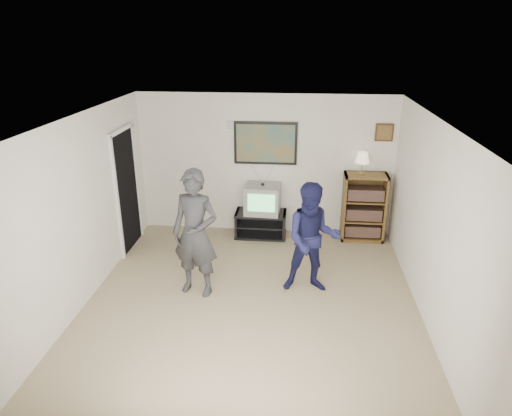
% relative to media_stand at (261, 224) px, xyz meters
% --- Properties ---
extents(room_shell, '(4.51, 5.00, 2.51)m').
position_rel_media_stand_xyz_m(room_shell, '(0.06, -1.88, 1.02)').
color(room_shell, '#93855D').
rests_on(room_shell, ground).
extents(media_stand, '(0.91, 0.51, 0.45)m').
position_rel_media_stand_xyz_m(media_stand, '(0.00, 0.00, 0.00)').
color(media_stand, black).
rests_on(media_stand, room_shell).
extents(crt_television, '(0.63, 0.54, 0.51)m').
position_rel_media_stand_xyz_m(crt_television, '(0.03, 0.00, 0.48)').
color(crt_television, gray).
rests_on(crt_television, media_stand).
extents(bookshelf, '(0.73, 0.42, 1.20)m').
position_rel_media_stand_xyz_m(bookshelf, '(1.80, 0.05, 0.37)').
color(bookshelf, '#553A19').
rests_on(bookshelf, room_shell).
extents(table_lamp, '(0.24, 0.24, 0.38)m').
position_rel_media_stand_xyz_m(table_lamp, '(1.71, 0.07, 1.16)').
color(table_lamp, beige).
rests_on(table_lamp, bookshelf).
extents(person_tall, '(0.74, 0.57, 1.81)m').
position_rel_media_stand_xyz_m(person_tall, '(-0.73, -1.97, 0.68)').
color(person_tall, '#2D2D30').
rests_on(person_tall, room_shell).
extents(person_short, '(0.82, 0.65, 1.60)m').
position_rel_media_stand_xyz_m(person_short, '(0.86, -1.76, 0.57)').
color(person_short, '#171841').
rests_on(person_short, room_shell).
extents(controller_left, '(0.05, 0.12, 0.03)m').
position_rel_media_stand_xyz_m(controller_left, '(-0.71, -1.73, 0.99)').
color(controller_left, white).
rests_on(controller_left, person_tall).
extents(controller_right, '(0.07, 0.13, 0.04)m').
position_rel_media_stand_xyz_m(controller_right, '(0.90, -1.57, 0.80)').
color(controller_right, white).
rests_on(controller_right, person_short).
extents(poster, '(1.10, 0.03, 0.75)m').
position_rel_media_stand_xyz_m(poster, '(0.06, 0.25, 1.42)').
color(poster, black).
rests_on(poster, room_shell).
extents(air_vent, '(0.28, 0.02, 0.14)m').
position_rel_media_stand_xyz_m(air_vent, '(-0.49, 0.25, 1.72)').
color(air_vent, white).
rests_on(air_vent, room_shell).
extents(small_picture, '(0.30, 0.03, 0.30)m').
position_rel_media_stand_xyz_m(small_picture, '(2.06, 0.25, 1.65)').
color(small_picture, '#402314').
rests_on(small_picture, room_shell).
extents(doorway, '(0.03, 0.85, 2.00)m').
position_rel_media_stand_xyz_m(doorway, '(-2.18, -0.63, 0.77)').
color(doorway, black).
rests_on(doorway, room_shell).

